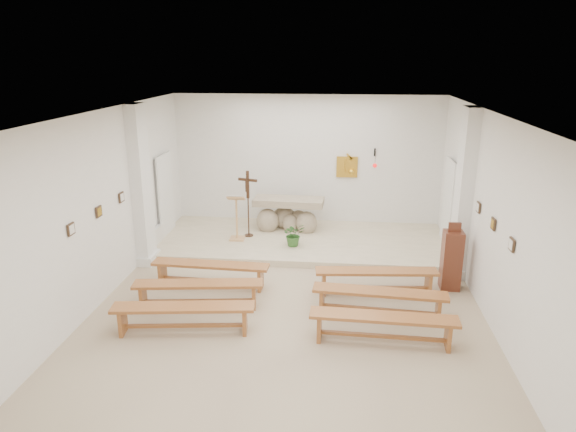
# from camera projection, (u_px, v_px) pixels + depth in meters

# --- Properties ---
(ground) EXTENTS (7.00, 10.00, 0.00)m
(ground) POSITION_uv_depth(u_px,v_px,m) (287.00, 311.00, 9.30)
(ground) COLOR #C5B38E
(ground) RESTS_ON ground
(wall_left) EXTENTS (0.02, 10.00, 3.50)m
(wall_left) POSITION_uv_depth(u_px,v_px,m) (92.00, 213.00, 9.12)
(wall_left) COLOR white
(wall_left) RESTS_ON ground
(wall_right) EXTENTS (0.02, 10.00, 3.50)m
(wall_right) POSITION_uv_depth(u_px,v_px,m) (498.00, 226.00, 8.43)
(wall_right) COLOR white
(wall_right) RESTS_ON ground
(wall_back) EXTENTS (7.00, 0.02, 3.50)m
(wall_back) POSITION_uv_depth(u_px,v_px,m) (307.00, 162.00, 13.51)
(wall_back) COLOR white
(wall_back) RESTS_ON ground
(ceiling) EXTENTS (7.00, 10.00, 0.02)m
(ceiling) POSITION_uv_depth(u_px,v_px,m) (287.00, 117.00, 8.26)
(ceiling) COLOR silver
(ceiling) RESTS_ON wall_back
(sanctuary_platform) EXTENTS (6.98, 3.00, 0.15)m
(sanctuary_platform) POSITION_uv_depth(u_px,v_px,m) (302.00, 241.00, 12.60)
(sanctuary_platform) COLOR beige
(sanctuary_platform) RESTS_ON ground
(pilaster_left) EXTENTS (0.26, 0.55, 3.50)m
(pilaster_left) POSITION_uv_depth(u_px,v_px,m) (141.00, 186.00, 11.01)
(pilaster_left) COLOR white
(pilaster_left) RESTS_ON ground
(pilaster_right) EXTENTS (0.26, 0.55, 3.50)m
(pilaster_right) POSITION_uv_depth(u_px,v_px,m) (464.00, 195.00, 10.34)
(pilaster_right) COLOR white
(pilaster_right) RESTS_ON ground
(gold_wall_relief) EXTENTS (0.55, 0.04, 0.55)m
(gold_wall_relief) POSITION_uv_depth(u_px,v_px,m) (347.00, 167.00, 13.41)
(gold_wall_relief) COLOR gold
(gold_wall_relief) RESTS_ON wall_back
(sanctuary_lamp) EXTENTS (0.11, 0.36, 0.44)m
(sanctuary_lamp) POSITION_uv_depth(u_px,v_px,m) (375.00, 163.00, 13.05)
(sanctuary_lamp) COLOR black
(sanctuary_lamp) RESTS_ON wall_back
(station_frame_left_front) EXTENTS (0.03, 0.20, 0.20)m
(station_frame_left_front) POSITION_uv_depth(u_px,v_px,m) (71.00, 229.00, 8.37)
(station_frame_left_front) COLOR #3A2819
(station_frame_left_front) RESTS_ON wall_left
(station_frame_left_mid) EXTENTS (0.03, 0.20, 0.20)m
(station_frame_left_mid) POSITION_uv_depth(u_px,v_px,m) (99.00, 212.00, 9.32)
(station_frame_left_mid) COLOR #3A2819
(station_frame_left_mid) RESTS_ON wall_left
(station_frame_left_rear) EXTENTS (0.03, 0.20, 0.20)m
(station_frame_left_rear) POSITION_uv_depth(u_px,v_px,m) (121.00, 197.00, 10.27)
(station_frame_left_rear) COLOR #3A2819
(station_frame_left_rear) RESTS_ON wall_left
(station_frame_right_front) EXTENTS (0.03, 0.20, 0.20)m
(station_frame_right_front) POSITION_uv_depth(u_px,v_px,m) (512.00, 245.00, 7.68)
(station_frame_right_front) COLOR #3A2819
(station_frame_right_front) RESTS_ON wall_right
(station_frame_right_mid) EXTENTS (0.03, 0.20, 0.20)m
(station_frame_right_mid) POSITION_uv_depth(u_px,v_px,m) (493.00, 224.00, 8.63)
(station_frame_right_mid) COLOR #3A2819
(station_frame_right_mid) RESTS_ON wall_right
(station_frame_right_rear) EXTENTS (0.03, 0.20, 0.20)m
(station_frame_right_rear) POSITION_uv_depth(u_px,v_px,m) (478.00, 207.00, 9.58)
(station_frame_right_rear) COLOR #3A2819
(station_frame_right_rear) RESTS_ON wall_right
(radiator_left) EXTENTS (0.10, 0.85, 0.52)m
(radiator_left) POSITION_uv_depth(u_px,v_px,m) (155.00, 240.00, 12.12)
(radiator_left) COLOR silver
(radiator_left) RESTS_ON ground
(radiator_right) EXTENTS (0.10, 0.85, 0.52)m
(radiator_right) POSITION_uv_depth(u_px,v_px,m) (453.00, 251.00, 11.44)
(radiator_right) COLOR silver
(radiator_right) RESTS_ON ground
(altar) EXTENTS (1.79, 0.82, 0.91)m
(altar) POSITION_uv_depth(u_px,v_px,m) (288.00, 216.00, 13.13)
(altar) COLOR tan
(altar) RESTS_ON sanctuary_platform
(lectern) EXTENTS (0.43, 0.37, 1.15)m
(lectern) POSITION_uv_depth(u_px,v_px,m) (237.00, 217.00, 12.33)
(lectern) COLOR tan
(lectern) RESTS_ON sanctuary_platform
(crucifix_stand) EXTENTS (0.49, 0.22, 1.65)m
(crucifix_stand) POSITION_uv_depth(u_px,v_px,m) (248.00, 199.00, 12.46)
(crucifix_stand) COLOR #3D2413
(crucifix_stand) RESTS_ON sanctuary_platform
(potted_plant) EXTENTS (0.63, 0.59, 0.56)m
(potted_plant) POSITION_uv_depth(u_px,v_px,m) (294.00, 234.00, 12.01)
(potted_plant) COLOR #2E5E25
(potted_plant) RESTS_ON sanctuary_platform
(donation_pedestal) EXTENTS (0.37, 0.37, 1.38)m
(donation_pedestal) POSITION_uv_depth(u_px,v_px,m) (451.00, 260.00, 10.05)
(donation_pedestal) COLOR #572319
(donation_pedestal) RESTS_ON ground
(bench_left_front) EXTENTS (2.36, 0.47, 0.50)m
(bench_left_front) POSITION_uv_depth(u_px,v_px,m) (211.00, 269.00, 10.20)
(bench_left_front) COLOR #95582B
(bench_left_front) RESTS_ON ground
(bench_right_front) EXTENTS (2.37, 0.58, 0.50)m
(bench_right_front) POSITION_uv_depth(u_px,v_px,m) (376.00, 276.00, 9.88)
(bench_right_front) COLOR #95582B
(bench_right_front) RESTS_ON ground
(bench_left_second) EXTENTS (2.37, 0.67, 0.50)m
(bench_left_second) POSITION_uv_depth(u_px,v_px,m) (198.00, 289.00, 9.33)
(bench_left_second) COLOR #95582B
(bench_left_second) RESTS_ON ground
(bench_right_second) EXTENTS (2.37, 0.54, 0.50)m
(bench_right_second) POSITION_uv_depth(u_px,v_px,m) (379.00, 297.00, 9.01)
(bench_right_second) COLOR #95582B
(bench_right_second) RESTS_ON ground
(bench_left_third) EXTENTS (2.37, 0.66, 0.50)m
(bench_left_third) POSITION_uv_depth(u_px,v_px,m) (183.00, 312.00, 8.47)
(bench_left_third) COLOR #95582B
(bench_left_third) RESTS_ON ground
(bench_right_third) EXTENTS (2.36, 0.45, 0.50)m
(bench_right_third) POSITION_uv_depth(u_px,v_px,m) (383.00, 323.00, 8.15)
(bench_right_third) COLOR #95582B
(bench_right_third) RESTS_ON ground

